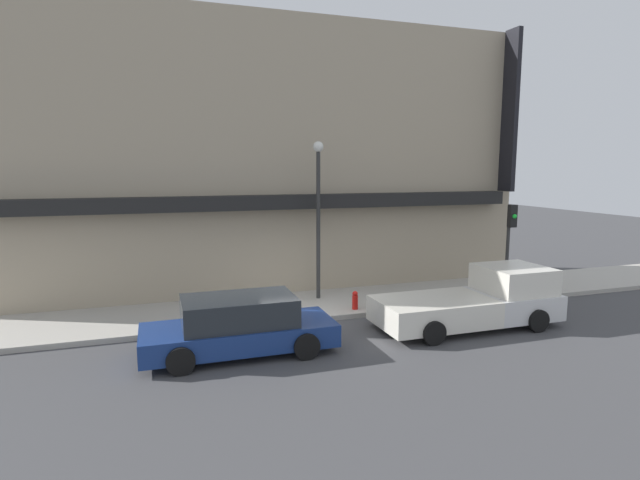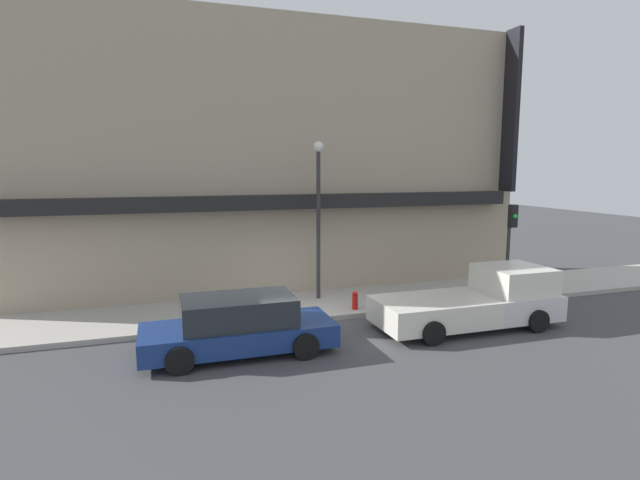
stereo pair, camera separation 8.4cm
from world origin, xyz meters
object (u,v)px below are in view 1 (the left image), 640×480
Objects in this scene: street_lamp at (318,201)px; pickup_truck at (478,301)px; parked_car at (239,326)px; fire_hydrant at (355,300)px; traffic_light at (510,233)px.

pickup_truck is at bearing -46.89° from street_lamp.
pickup_truck is at bearing -1.88° from parked_car.
fire_hydrant is at bearing -67.97° from street_lamp.
pickup_truck is 1.70× the size of traffic_light.
parked_car is at bearing -167.20° from traffic_light.
pickup_truck is 9.18× the size of fire_hydrant.
parked_car is 10.48m from traffic_light.
pickup_truck reaches higher than fire_hydrant.
parked_car is (-7.16, -0.00, -0.04)m from pickup_truck.
pickup_truck is 1.02× the size of street_lamp.
street_lamp reaches higher than parked_car.
street_lamp is (3.43, 3.98, 2.85)m from parked_car.
pickup_truck is 7.16m from parked_car.
fire_hydrant is 0.11× the size of street_lamp.
parked_car is at bearing -151.24° from fire_hydrant.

